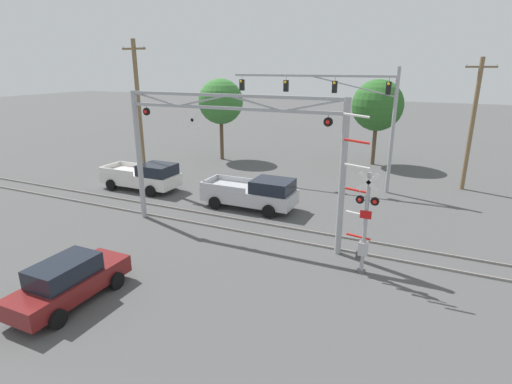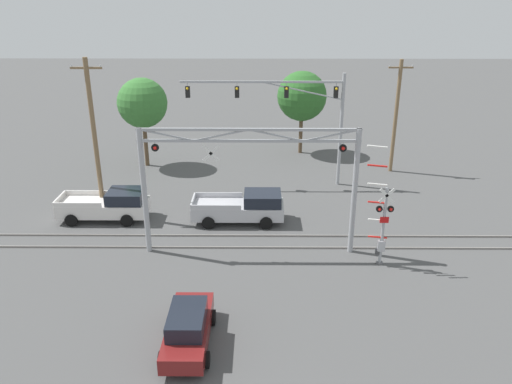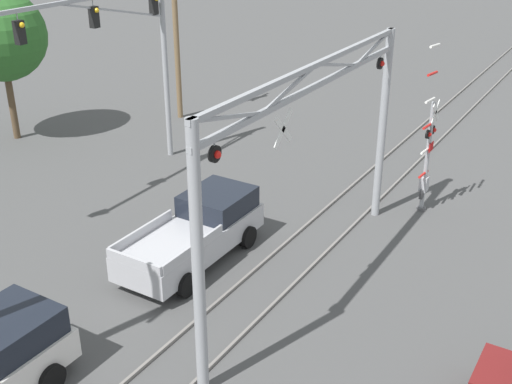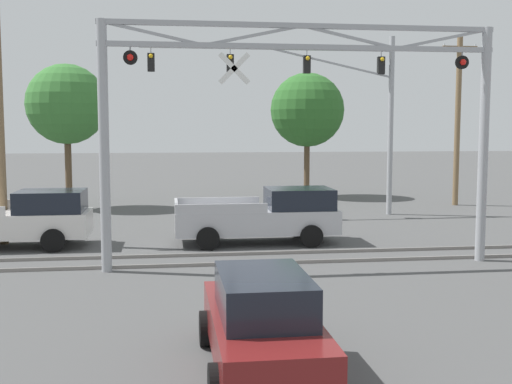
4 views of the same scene
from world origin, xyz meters
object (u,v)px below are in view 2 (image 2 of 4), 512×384
object	(u,v)px
crossing_gantry	(249,174)
background_tree_far_left_verge	(302,96)
crossing_signal_mast	(382,225)
pickup_truck_lead	(243,207)
pickup_truck_following	(108,205)
sedan_waiting	(188,327)
utility_pole_left	(95,138)
traffic_signal_span	(301,108)
background_tree_beyond_span	(142,103)
utility_pole_right	(396,115)

from	to	relation	value
crossing_gantry	background_tree_far_left_verge	xyz separation A→B (m)	(4.08, 17.96, 0.51)
crossing_signal_mast	pickup_truck_lead	world-z (taller)	crossing_signal_mast
pickup_truck_following	sedan_waiting	distance (m)	13.46
sedan_waiting	utility_pole_left	distance (m)	14.95
traffic_signal_span	background_tree_beyond_span	distance (m)	12.64
traffic_signal_span	background_tree_beyond_span	bearing A→B (deg)	160.66
crossing_gantry	pickup_truck_following	distance (m)	10.20
utility_pole_left	background_tree_beyond_span	distance (m)	9.64
crossing_signal_mast	background_tree_far_left_verge	size ratio (longest dim) A/B	0.91
traffic_signal_span	crossing_gantry	bearing A→B (deg)	-108.34
sedan_waiting	utility_pole_right	xyz separation A→B (m)	(13.01, 20.91, 3.59)
crossing_gantry	background_tree_beyond_span	distance (m)	16.74
crossing_signal_mast	background_tree_beyond_span	size ratio (longest dim) A/B	0.91
background_tree_beyond_span	background_tree_far_left_verge	xyz separation A→B (m)	(12.61, 3.56, -0.13)
pickup_truck_lead	background_tree_far_left_verge	size ratio (longest dim) A/B	0.78
crossing_gantry	crossing_signal_mast	distance (m)	7.12
crossing_signal_mast	utility_pole_right	distance (m)	15.23
background_tree_beyond_span	utility_pole_left	bearing A→B (deg)	-94.33
pickup_truck_following	background_tree_beyond_span	bearing A→B (deg)	89.10
traffic_signal_span	utility_pole_right	distance (m)	8.04
pickup_truck_lead	sedan_waiting	bearing A→B (deg)	-98.80
crossing_gantry	background_tree_far_left_verge	size ratio (longest dim) A/B	1.59
pickup_truck_lead	utility_pole_left	distance (m)	9.74
traffic_signal_span	sedan_waiting	xyz separation A→B (m)	(-5.62, -17.96, -4.76)
background_tree_beyond_span	pickup_truck_following	bearing A→B (deg)	-90.90
pickup_truck_lead	crossing_signal_mast	bearing A→B (deg)	-35.74
traffic_signal_span	background_tree_beyond_span	world-z (taller)	traffic_signal_span
sedan_waiting	utility_pole_left	size ratio (longest dim) A/B	0.45
crossing_gantry	utility_pole_right	distance (m)	17.01
pickup_truck_lead	utility_pole_left	bearing A→B (deg)	173.46
crossing_gantry	background_tree_far_left_verge	bearing A→B (deg)	77.21
background_tree_beyond_span	pickup_truck_lead	bearing A→B (deg)	-52.74
traffic_signal_span	pickup_truck_following	bearing A→B (deg)	-152.99
crossing_signal_mast	sedan_waiting	distance (m)	11.03
traffic_signal_span	utility_pole_right	size ratio (longest dim) A/B	1.31
crossing_signal_mast	utility_pole_right	xyz separation A→B (m)	(4.14, 14.49, 2.22)
crossing_signal_mast	pickup_truck_following	xyz separation A→B (m)	(-15.33, 5.39, -1.26)
utility_pole_right	traffic_signal_span	bearing A→B (deg)	-158.27
crossing_gantry	traffic_signal_span	size ratio (longest dim) A/B	0.99
pickup_truck_following	utility_pole_left	world-z (taller)	utility_pole_left
pickup_truck_lead	sedan_waiting	world-z (taller)	pickup_truck_lead
traffic_signal_span	utility_pole_right	bearing A→B (deg)	21.73
background_tree_beyond_span	crossing_signal_mast	bearing A→B (deg)	-46.03
crossing_gantry	crossing_signal_mast	world-z (taller)	crossing_gantry
pickup_truck_lead	sedan_waiting	xyz separation A→B (m)	(-1.78, -11.52, -0.12)
background_tree_far_left_verge	background_tree_beyond_span	bearing A→B (deg)	-164.22
crossing_gantry	traffic_signal_span	xyz separation A→B (m)	(3.39, 10.21, 1.18)
traffic_signal_span	utility_pole_left	world-z (taller)	utility_pole_left
crossing_gantry	background_tree_beyond_span	xyz separation A→B (m)	(-8.53, 14.39, 0.64)
utility_pole_left	utility_pole_right	xyz separation A→B (m)	(20.04, 8.38, -0.55)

